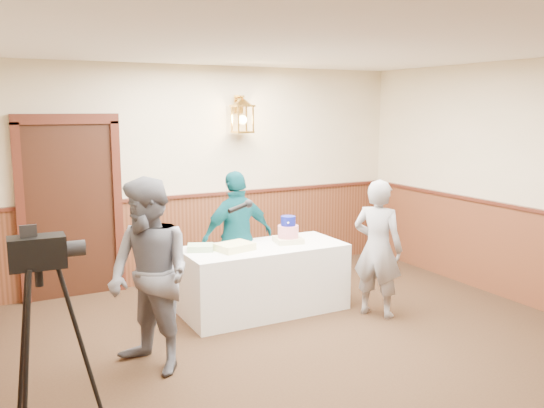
{
  "coord_description": "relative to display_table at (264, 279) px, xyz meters",
  "views": [
    {
      "loc": [
        -2.6,
        -3.62,
        2.26
      ],
      "look_at": [
        0.19,
        1.7,
        1.25
      ],
      "focal_mm": 38.0,
      "sensor_mm": 36.0,
      "label": 1
    }
  ],
  "objects": [
    {
      "name": "ground",
      "position": [
        -0.19,
        -1.9,
        -0.38
      ],
      "size": [
        7.0,
        7.0,
        0.0
      ],
      "primitive_type": "plane",
      "color": "#311E13",
      "rests_on": "ground"
    },
    {
      "name": "room_shell",
      "position": [
        -0.24,
        -1.45,
        1.15
      ],
      "size": [
        6.02,
        7.02,
        2.81
      ],
      "color": "beige",
      "rests_on": "ground"
    },
    {
      "name": "display_table",
      "position": [
        0.0,
        0.0,
        0.0
      ],
      "size": [
        1.8,
        0.8,
        0.75
      ],
      "primitive_type": "cube",
      "color": "white",
      "rests_on": "ground"
    },
    {
      "name": "tiered_cake",
      "position": [
        0.32,
        0.02,
        0.49
      ],
      "size": [
        0.34,
        0.34,
        0.3
      ],
      "rotation": [
        0.0,
        0.0,
        -0.18
      ],
      "color": "beige",
      "rests_on": "display_table"
    },
    {
      "name": "sheet_cake_yellow",
      "position": [
        -0.36,
        -0.03,
        0.41
      ],
      "size": [
        0.43,
        0.37,
        0.08
      ],
      "primitive_type": "cube",
      "rotation": [
        0.0,
        0.0,
        0.23
      ],
      "color": "#F6F593",
      "rests_on": "display_table"
    },
    {
      "name": "sheet_cake_green",
      "position": [
        -0.69,
        0.13,
        0.41
      ],
      "size": [
        0.33,
        0.3,
        0.06
      ],
      "primitive_type": "cube",
      "rotation": [
        0.0,
        0.0,
        -0.39
      ],
      "color": "#9CC48A",
      "rests_on": "display_table"
    },
    {
      "name": "interviewer",
      "position": [
        -1.52,
        -0.86,
        0.47
      ],
      "size": [
        1.59,
        1.01,
        1.69
      ],
      "rotation": [
        0.0,
        0.0,
        -1.16
      ],
      "color": "slate",
      "rests_on": "ground"
    },
    {
      "name": "baker",
      "position": [
        1.04,
        -0.69,
        0.38
      ],
      "size": [
        0.6,
        0.66,
        1.51
      ],
      "primitive_type": "imported",
      "rotation": [
        0.0,
        0.0,
        2.12
      ],
      "color": "gray",
      "rests_on": "ground"
    },
    {
      "name": "assistant_p",
      "position": [
        -0.14,
        0.39,
        0.4
      ],
      "size": [
        0.94,
        0.47,
        1.55
      ],
      "primitive_type": "imported",
      "rotation": [
        0.0,
        0.0,
        3.24
      ],
      "color": "#0B4A53",
      "rests_on": "ground"
    },
    {
      "name": "tv_camera_rig",
      "position": [
        -2.46,
        -1.61,
        0.27
      ],
      "size": [
        0.56,
        0.53,
        1.44
      ],
      "rotation": [
        0.0,
        0.0,
        -0.04
      ],
      "color": "black",
      "rests_on": "ground"
    }
  ]
}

